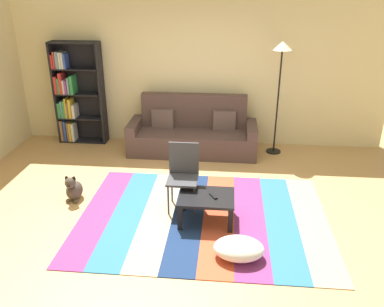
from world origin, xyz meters
TOP-DOWN VIEW (x-y plane):
  - ground_plane at (0.00, 0.00)m, footprint 14.00×14.00m
  - back_wall at (0.00, 2.55)m, footprint 6.80×0.10m
  - rug at (0.29, -0.20)m, footprint 3.22×2.39m
  - couch at (-0.05, 2.02)m, footprint 2.26×0.80m
  - bookshelf at (-2.31, 2.31)m, footprint 0.90×0.28m
  - coffee_table at (0.33, -0.27)m, footprint 0.70×0.54m
  - pouf at (0.74, -0.99)m, footprint 0.57×0.41m
  - dog at (-1.56, 0.11)m, footprint 0.22×0.35m
  - standing_lamp at (1.41, 2.11)m, footprint 0.32×0.32m
  - tv_remote at (0.42, -0.28)m, footprint 0.11×0.15m
  - folding_chair at (0.00, 0.09)m, footprint 0.40×0.40m

SIDE VIEW (x-z plane):
  - ground_plane at x=0.00m, z-range 0.00..0.00m
  - rug at x=0.29m, z-range 0.00..0.01m
  - pouf at x=0.74m, z-range 0.01..0.24m
  - dog at x=-1.56m, z-range -0.04..0.36m
  - coffee_table at x=0.33m, z-range 0.12..0.48m
  - couch at x=-0.05m, z-range -0.16..0.84m
  - tv_remote at x=0.42m, z-range 0.36..0.38m
  - folding_chair at x=0.00m, z-range 0.08..0.98m
  - bookshelf at x=-2.31m, z-range -0.04..1.84m
  - back_wall at x=0.00m, z-range 0.00..2.70m
  - standing_lamp at x=1.41m, z-range 0.65..2.61m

